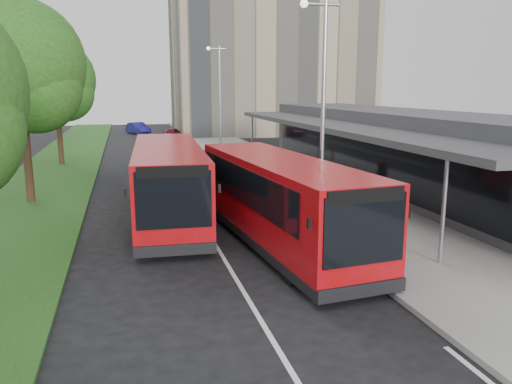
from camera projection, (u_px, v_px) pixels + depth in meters
ground at (220, 252)px, 15.86m from camera, size 120.00×120.00×0.00m
pavement at (250, 159)px, 36.27m from camera, size 5.00×80.00×0.15m
grass_verge at (60, 166)px, 33.04m from camera, size 5.00×80.00×0.10m
lane_centre_line at (174, 175)px, 30.06m from camera, size 0.12×70.00×0.01m
kerb_dashes at (216, 163)px, 34.67m from camera, size 0.12×56.00×0.01m
office_block at (271, 54)px, 57.28m from camera, size 22.00×12.00×18.00m
station_building at (398, 149)px, 25.72m from camera, size 7.70×26.00×4.00m
tree_mid at (19, 73)px, 21.51m from camera, size 5.57×5.57×8.96m
tree_far at (56, 85)px, 32.96m from camera, size 5.17×5.17×8.31m
lamp_post_near at (321, 100)px, 17.81m from camera, size 1.44×0.28×8.00m
lamp_post_far at (219, 94)px, 36.75m from camera, size 1.44×0.28×8.00m
bus_main at (280, 201)px, 16.34m from camera, size 3.56×10.41×2.89m
bus_second at (168, 182)px, 19.60m from camera, size 3.20×10.56×2.95m
litter_bin at (295, 175)px, 26.42m from camera, size 0.60×0.60×0.97m
bollard at (248, 156)px, 34.13m from camera, size 0.16×0.16×0.92m
car_near at (171, 133)px, 51.46m from camera, size 2.41×3.60×1.14m
car_far at (138, 128)px, 56.84m from camera, size 2.87×4.30×1.34m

